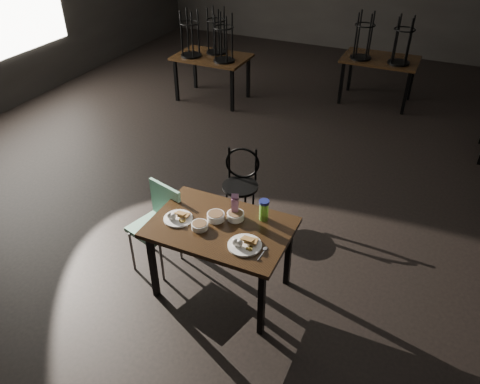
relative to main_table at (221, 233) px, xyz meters
The scene contains 13 objects.
main_table is the anchor object (origin of this frame).
plate_left 0.40m from the main_table, 168.92° to the right, with size 0.25×0.25×0.08m.
plate_right 0.35m from the main_table, 28.25° to the right, with size 0.28×0.28×0.09m.
bowl_near 0.15m from the main_table, 140.55° to the left, with size 0.15×0.15×0.06m.
bowl_far 0.20m from the main_table, 62.73° to the left, with size 0.15×0.15×0.06m.
bowl_big 0.21m from the main_table, 145.51° to the right, with size 0.14×0.14×0.05m.
juice_carton 0.26m from the main_table, 72.40° to the left, with size 0.07×0.07×0.24m.
water_bottle 0.42m from the main_table, 38.68° to the left, with size 0.12×0.12×0.19m.
spoon 0.48m from the main_table, 15.93° to the right, with size 0.04×0.18×0.01m.
bentwood_chair 1.16m from the main_table, 105.67° to the left, with size 0.43×0.42×0.82m.
school_chair 0.74m from the main_table, behind, with size 0.49×0.49×0.85m.
bg_table_left 4.48m from the main_table, 118.43° to the left, with size 1.20×0.80×1.48m.
bg_table_far 4.97m from the main_table, 85.16° to the left, with size 1.20×0.80×1.48m.
Camera 1 is at (1.45, -4.42, 3.23)m, focal length 35.00 mm.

